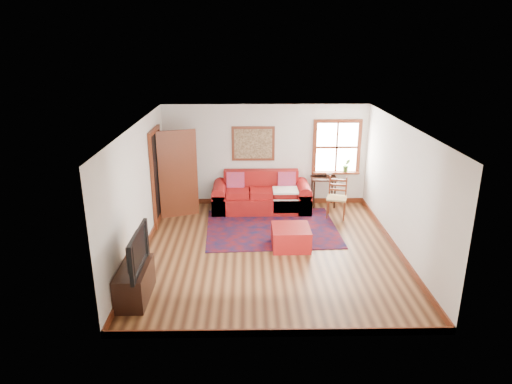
{
  "coord_description": "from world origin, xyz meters",
  "views": [
    {
      "loc": [
        -0.43,
        -8.17,
        4.01
      ],
      "look_at": [
        -0.27,
        0.6,
        1.02
      ],
      "focal_mm": 32.0,
      "sensor_mm": 36.0,
      "label": 1
    }
  ],
  "objects_px": {
    "side_table": "(324,182)",
    "media_cabinet": "(135,283)",
    "red_ottoman": "(291,237)",
    "red_leather_sofa": "(261,197)",
    "ladder_back_chair": "(337,196)"
  },
  "relations": [
    {
      "from": "red_leather_sofa",
      "to": "media_cabinet",
      "type": "height_order",
      "value": "red_leather_sofa"
    },
    {
      "from": "red_ottoman",
      "to": "ladder_back_chair",
      "type": "distance_m",
      "value": 2.08
    },
    {
      "from": "red_ottoman",
      "to": "side_table",
      "type": "relative_size",
      "value": 1.02
    },
    {
      "from": "red_leather_sofa",
      "to": "red_ottoman",
      "type": "distance_m",
      "value": 2.21
    },
    {
      "from": "red_leather_sofa",
      "to": "side_table",
      "type": "distance_m",
      "value": 1.59
    },
    {
      "from": "red_ottoman",
      "to": "red_leather_sofa",
      "type": "bearing_deg",
      "value": 102.96
    },
    {
      "from": "side_table",
      "to": "red_leather_sofa",
      "type": "bearing_deg",
      "value": -171.33
    },
    {
      "from": "red_ottoman",
      "to": "ladder_back_chair",
      "type": "relative_size",
      "value": 0.79
    },
    {
      "from": "side_table",
      "to": "media_cabinet",
      "type": "distance_m",
      "value": 5.62
    },
    {
      "from": "red_leather_sofa",
      "to": "media_cabinet",
      "type": "relative_size",
      "value": 2.33
    },
    {
      "from": "red_ottoman",
      "to": "side_table",
      "type": "height_order",
      "value": "side_table"
    },
    {
      "from": "red_ottoman",
      "to": "media_cabinet",
      "type": "xyz_separation_m",
      "value": [
        -2.68,
        -1.85,
        0.06
      ]
    },
    {
      "from": "red_leather_sofa",
      "to": "ladder_back_chair",
      "type": "bearing_deg",
      "value": -15.65
    },
    {
      "from": "side_table",
      "to": "red_ottoman",
      "type": "bearing_deg",
      "value": -113.25
    },
    {
      "from": "red_ottoman",
      "to": "ladder_back_chair",
      "type": "height_order",
      "value": "ladder_back_chair"
    }
  ]
}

